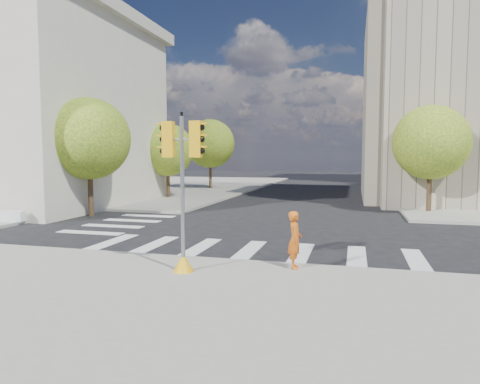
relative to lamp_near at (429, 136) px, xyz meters
name	(u,v)px	position (x,y,z in m)	size (l,w,h in m)	color
ground	(264,239)	(-8.00, -14.00, -4.58)	(160.00, 160.00, 0.00)	black
sidewalk_near	(109,375)	(-8.00, -25.00, -4.50)	(30.00, 14.00, 0.15)	gray
sidewalk_far_left	(135,186)	(-28.00, 12.00, -4.50)	(28.00, 40.00, 0.15)	gray
classical_building	(2,110)	(-28.00, -6.00, 1.86)	(19.00, 15.00, 12.70)	beige
tree_lw_near	(89,139)	(-18.50, -10.00, -0.38)	(4.40, 4.40, 6.41)	#382616
tree_lw_mid	(168,150)	(-18.50, 0.00, -0.82)	(4.00, 4.00, 5.77)	#382616
tree_lw_far	(210,144)	(-18.50, 10.00, -0.04)	(4.80, 4.80, 6.95)	#382616
tree_re_near	(431,142)	(-0.50, -4.00, -0.53)	(4.20, 4.20, 6.16)	#382616
tree_re_mid	(406,144)	(-0.50, 8.00, -0.23)	(4.60, 4.60, 6.66)	#382616
tree_re_far	(394,151)	(-0.50, 20.00, -0.71)	(4.00, 4.00, 5.88)	#382616
lamp_near	(429,136)	(0.00, 0.00, 0.00)	(0.35, 0.18, 8.11)	black
lamp_far	(405,143)	(0.00, 14.00, 0.00)	(0.35, 0.18, 8.11)	black
traffic_signal	(183,206)	(-9.03, -19.73, -2.64)	(1.07, 0.56, 4.26)	#E3A20B
photographer	(295,240)	(-6.18, -18.60, -3.63)	(0.58, 0.38, 1.60)	#C65712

